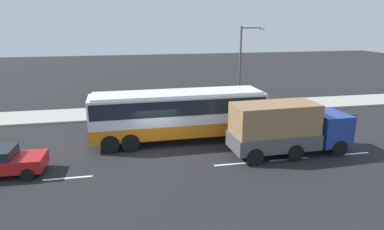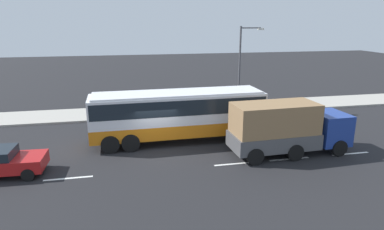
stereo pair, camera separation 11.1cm
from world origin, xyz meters
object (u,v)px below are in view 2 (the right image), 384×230
Objects in this scene: cargo_truck at (286,127)px; street_lamp at (242,63)px; coach_bus at (178,111)px; pedestrian_near_curb at (205,100)px.

cargo_truck is 1.02× the size of street_lamp.
pedestrian_near_curb is (3.32, 6.23, -0.86)m from coach_bus.
pedestrian_near_curb is 4.36m from street_lamp.
street_lamp is at bearing 84.03° from cargo_truck.
street_lamp reaches higher than coach_bus.
cargo_truck is (5.82, -3.48, -0.39)m from coach_bus.
cargo_truck reaches higher than pedestrian_near_curb.
coach_bus is at bearing -85.34° from pedestrian_near_curb.
coach_bus is at bearing -137.09° from street_lamp.
cargo_truck is at bearing -32.03° from coach_bus.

